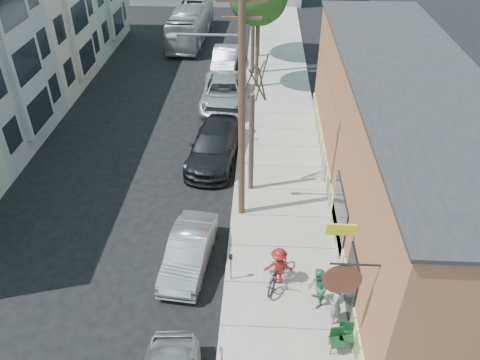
{
  "coord_description": "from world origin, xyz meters",
  "views": [
    {
      "loc": [
        3.22,
        -12.16,
        13.51
      ],
      "look_at": [
        2.35,
        4.75,
        1.5
      ],
      "focal_mm": 35.0,
      "sensor_mm": 36.0,
      "label": 1
    }
  ],
  "objects_px": {
    "parking_meter_near": "(231,263)",
    "utility_pole_near": "(240,106)",
    "patron_green": "(318,288)",
    "car_3": "(224,93)",
    "car_1": "(189,251)",
    "cyclist": "(278,266)",
    "car_4": "(225,59)",
    "patio_chair_b": "(347,336)",
    "tree_bare": "(251,144)",
    "patio_chair_a": "(337,341)",
    "parking_meter_far": "(243,128)",
    "bus": "(191,22)",
    "patron_grey": "(336,304)",
    "car_2": "(214,146)"
  },
  "relations": [
    {
      "from": "utility_pole_near",
      "to": "cyclist",
      "type": "relative_size",
      "value": 6.15
    },
    {
      "from": "patron_green",
      "to": "patio_chair_b",
      "type": "bearing_deg",
      "value": 20.95
    },
    {
      "from": "patron_grey",
      "to": "bus",
      "type": "height_order",
      "value": "bus"
    },
    {
      "from": "patio_chair_b",
      "to": "patron_green",
      "type": "height_order",
      "value": "patron_green"
    },
    {
      "from": "utility_pole_near",
      "to": "patio_chair_a",
      "type": "relative_size",
      "value": 11.36
    },
    {
      "from": "bus",
      "to": "patio_chair_b",
      "type": "bearing_deg",
      "value": -70.98
    },
    {
      "from": "tree_bare",
      "to": "patron_green",
      "type": "xyz_separation_m",
      "value": [
        2.57,
        -6.93,
        -1.62
      ]
    },
    {
      "from": "tree_bare",
      "to": "cyclist",
      "type": "bearing_deg",
      "value": -78.46
    },
    {
      "from": "parking_meter_far",
      "to": "patio_chair_a",
      "type": "xyz_separation_m",
      "value": [
        3.61,
        -13.22,
        -0.39
      ]
    },
    {
      "from": "tree_bare",
      "to": "bus",
      "type": "relative_size",
      "value": 0.48
    },
    {
      "from": "patron_green",
      "to": "tree_bare",
      "type": "bearing_deg",
      "value": -165.87
    },
    {
      "from": "car_3",
      "to": "car_1",
      "type": "bearing_deg",
      "value": -92.12
    },
    {
      "from": "car_4",
      "to": "patio_chair_b",
      "type": "bearing_deg",
      "value": -75.55
    },
    {
      "from": "cyclist",
      "to": "car_4",
      "type": "bearing_deg",
      "value": -82.59
    },
    {
      "from": "patio_chair_a",
      "to": "car_1",
      "type": "height_order",
      "value": "car_1"
    },
    {
      "from": "car_1",
      "to": "car_2",
      "type": "relative_size",
      "value": 0.75
    },
    {
      "from": "utility_pole_near",
      "to": "cyclist",
      "type": "height_order",
      "value": "utility_pole_near"
    },
    {
      "from": "cyclist",
      "to": "car_4",
      "type": "relative_size",
      "value": 0.34
    },
    {
      "from": "patron_green",
      "to": "car_3",
      "type": "distance_m",
      "value": 16.71
    },
    {
      "from": "parking_meter_near",
      "to": "utility_pole_near",
      "type": "xyz_separation_m",
      "value": [
        0.14,
        4.04,
        4.43
      ]
    },
    {
      "from": "patron_grey",
      "to": "car_4",
      "type": "height_order",
      "value": "patron_grey"
    },
    {
      "from": "patron_green",
      "to": "car_4",
      "type": "bearing_deg",
      "value": -173.47
    },
    {
      "from": "car_1",
      "to": "bus",
      "type": "relative_size",
      "value": 0.42
    },
    {
      "from": "parking_meter_far",
      "to": "tree_bare",
      "type": "relative_size",
      "value": 0.25
    },
    {
      "from": "patron_grey",
      "to": "bus",
      "type": "bearing_deg",
      "value": -145.02
    },
    {
      "from": "patron_grey",
      "to": "cyclist",
      "type": "bearing_deg",
      "value": -113.82
    },
    {
      "from": "patron_green",
      "to": "car_1",
      "type": "distance_m",
      "value": 5.18
    },
    {
      "from": "patio_chair_b",
      "to": "car_4",
      "type": "relative_size",
      "value": 0.18
    },
    {
      "from": "cyclist",
      "to": "bus",
      "type": "height_order",
      "value": "bus"
    },
    {
      "from": "patio_chair_a",
      "to": "patio_chair_b",
      "type": "relative_size",
      "value": 1.0
    },
    {
      "from": "tree_bare",
      "to": "patron_green",
      "type": "bearing_deg",
      "value": -69.67
    },
    {
      "from": "car_1",
      "to": "car_4",
      "type": "bearing_deg",
      "value": 96.23
    },
    {
      "from": "parking_meter_near",
      "to": "patio_chair_a",
      "type": "distance_m",
      "value": 4.65
    },
    {
      "from": "car_1",
      "to": "car_3",
      "type": "height_order",
      "value": "car_3"
    },
    {
      "from": "tree_bare",
      "to": "car_2",
      "type": "xyz_separation_m",
      "value": [
        -2.0,
        2.7,
        -1.77
      ]
    },
    {
      "from": "car_2",
      "to": "car_3",
      "type": "height_order",
      "value": "car_3"
    },
    {
      "from": "parking_meter_far",
      "to": "bus",
      "type": "distance_m",
      "value": 18.21
    },
    {
      "from": "car_3",
      "to": "patron_green",
      "type": "bearing_deg",
      "value": -75.25
    },
    {
      "from": "patron_green",
      "to": "car_4",
      "type": "height_order",
      "value": "patron_green"
    },
    {
      "from": "utility_pole_near",
      "to": "patron_green",
      "type": "relative_size",
      "value": 6.0
    },
    {
      "from": "tree_bare",
      "to": "patron_green",
      "type": "distance_m",
      "value": 7.57
    },
    {
      "from": "patio_chair_a",
      "to": "cyclist",
      "type": "xyz_separation_m",
      "value": [
        -1.85,
        2.86,
        0.37
      ]
    },
    {
      "from": "parking_meter_far",
      "to": "tree_bare",
      "type": "bearing_deg",
      "value": -82.93
    },
    {
      "from": "parking_meter_near",
      "to": "car_4",
      "type": "bearing_deg",
      "value": 95.06
    },
    {
      "from": "patio_chair_b",
      "to": "bus",
      "type": "xyz_separation_m",
      "value": [
        -9.23,
        30.41,
        0.85
      ]
    },
    {
      "from": "car_1",
      "to": "bus",
      "type": "height_order",
      "value": "bus"
    },
    {
      "from": "tree_bare",
      "to": "bus",
      "type": "distance_m",
      "value": 22.65
    },
    {
      "from": "car_1",
      "to": "car_4",
      "type": "height_order",
      "value": "car_4"
    },
    {
      "from": "patron_grey",
      "to": "tree_bare",
      "type": "bearing_deg",
      "value": -139.74
    },
    {
      "from": "parking_meter_near",
      "to": "tree_bare",
      "type": "distance_m",
      "value": 6.12
    }
  ]
}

